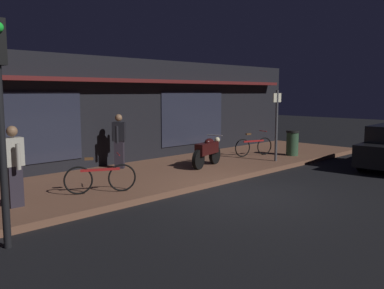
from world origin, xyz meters
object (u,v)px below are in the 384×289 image
at_px(person_photographer, 14,165).
at_px(person_bystander, 119,140).
at_px(bicycle_parked, 100,178).
at_px(trash_bin, 292,143).
at_px(motorcycle, 207,151).
at_px(sign_post, 277,121).
at_px(bicycle_extra, 254,146).

xyz_separation_m(person_photographer, person_bystander, (3.99, 2.06, 0.00)).
relative_size(person_photographer, person_bystander, 1.00).
relative_size(bicycle_parked, trash_bin, 1.61).
xyz_separation_m(person_photographer, trash_bin, (10.05, -0.30, -0.41)).
height_order(motorcycle, person_photographer, person_photographer).
distance_m(sign_post, trash_bin, 1.77).
bearing_deg(bicycle_parked, motorcycle, 7.89).
distance_m(motorcycle, person_bystander, 2.77).
relative_size(bicycle_parked, person_photographer, 0.90).
distance_m(motorcycle, bicycle_extra, 2.79).
bearing_deg(person_bystander, motorcycle, -38.24).
bearing_deg(trash_bin, bicycle_extra, 140.40).
bearing_deg(person_photographer, bicycle_parked, -6.94).
bearing_deg(sign_post, motorcycle, 158.26).
distance_m(motorcycle, trash_bin, 3.95).
height_order(bicycle_parked, person_bystander, person_bystander).
relative_size(bicycle_parked, bicycle_extra, 0.93).
relative_size(motorcycle, person_bystander, 1.00).
xyz_separation_m(bicycle_parked, sign_post, (6.67, -0.36, 1.00)).
xyz_separation_m(bicycle_parked, trash_bin, (8.18, -0.07, 0.11)).
distance_m(motorcycle, person_photographer, 6.17).
relative_size(motorcycle, bicycle_extra, 1.04).
bearing_deg(person_bystander, bicycle_extra, -16.22).
xyz_separation_m(bicycle_extra, person_bystander, (-4.93, 1.43, 0.52)).
relative_size(bicycle_extra, person_bystander, 0.96).
xyz_separation_m(motorcycle, bicycle_extra, (2.77, 0.27, -0.14)).
bearing_deg(sign_post, person_bystander, 149.74).
relative_size(person_photographer, sign_post, 0.70).
distance_m(bicycle_extra, person_photographer, 8.96).
bearing_deg(bicycle_parked, trash_bin, -0.51).
distance_m(bicycle_parked, trash_bin, 8.18).
height_order(sign_post, trash_bin, sign_post).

